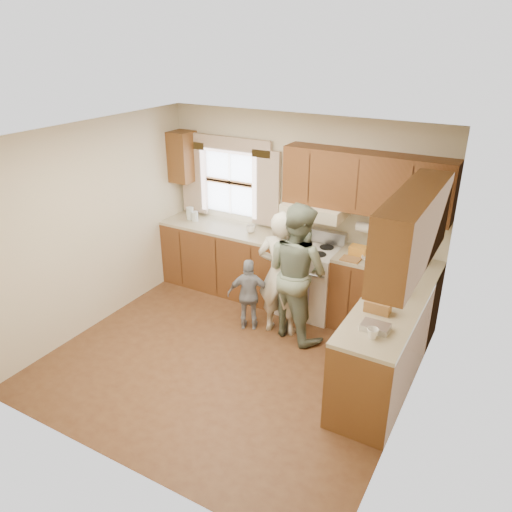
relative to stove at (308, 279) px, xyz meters
The scene contains 6 objects.
room 1.66m from the stove, 101.81° to the right, with size 3.80×3.80×3.80m.
kitchen_fixtures 0.60m from the stove, 48.90° to the right, with size 3.80×2.25×2.15m.
stove is the anchor object (origin of this frame).
woman_left 0.71m from the stove, 98.23° to the right, with size 0.57×0.37×1.56m, color beige.
woman_right 0.70m from the stove, 80.43° to the right, with size 0.81×0.63×1.67m, color #24402B.
child 0.88m from the stove, 120.89° to the right, with size 0.54×0.23×0.93m, color gray.
Camera 1 is at (2.55, -3.94, 3.39)m, focal length 35.00 mm.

